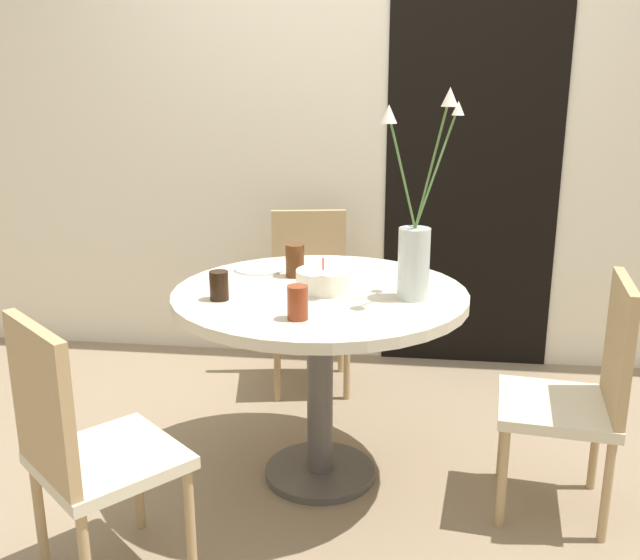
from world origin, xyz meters
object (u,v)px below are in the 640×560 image
flower_vase (415,244)px  drink_glass_1 (298,303)px  chair_right_flank (310,290)px  side_plate (261,268)px  chair_far_back (582,387)px  drink_glass_0 (219,286)px  birthday_cake (323,280)px  chair_near_front (82,443)px  drink_glass_2 (295,261)px

flower_vase → drink_glass_1: (-0.37, -0.27, -0.14)m
chair_right_flank → side_plate: chair_right_flank is taller
chair_right_flank → side_plate: 0.73m
drink_glass_1 → chair_far_back: bearing=12.6°
flower_vase → side_plate: bearing=152.7°
chair_far_back → drink_glass_0: (-1.28, -0.04, 0.33)m
chair_far_back → birthday_cake: (-0.93, 0.11, 0.32)m
chair_right_flank → chair_near_front: size_ratio=1.00×
chair_near_front → chair_far_back: (1.56, 0.60, 0.00)m
drink_glass_2 → drink_glass_1: bearing=-79.7°
chair_far_back → drink_glass_1: drink_glass_1 is taller
chair_right_flank → drink_glass_2: size_ratio=6.81×
chair_right_flank → chair_far_back: same height
flower_vase → drink_glass_0: size_ratio=7.04×
chair_near_front → drink_glass_0: bearing=-75.9°
birthday_cake → side_plate: (-0.29, 0.27, -0.03)m
chair_far_back → birthday_cake: birthday_cake is taller
chair_far_back → side_plate: (-1.22, 0.38, 0.29)m
chair_right_flank → drink_glass_1: bearing=-94.1°
drink_glass_0 → drink_glass_2: bearing=57.4°
flower_vase → drink_glass_2: flower_vase is taller
flower_vase → drink_glass_2: bearing=153.1°
flower_vase → drink_glass_1: bearing=-143.6°
side_plate → drink_glass_0: (-0.06, -0.42, 0.05)m
chair_near_front → drink_glass_2: drink_glass_2 is taller
chair_right_flank → drink_glass_1: size_ratio=7.85×
chair_far_back → drink_glass_1: size_ratio=7.85×
chair_far_back → chair_near_front: bearing=-61.9°
chair_right_flank → drink_glass_2: (0.05, -0.75, 0.35)m
drink_glass_0 → flower_vase: bearing=8.5°
side_plate → drink_glass_2: (0.16, -0.09, 0.06)m
drink_glass_2 → chair_right_flank: bearing=93.8°
drink_glass_2 → birthday_cake: bearing=-53.1°
flower_vase → drink_glass_2: (-0.47, 0.24, -0.14)m
chair_near_front → flower_vase: size_ratio=1.21×
birthday_cake → drink_glass_0: 0.39m
birthday_cake → flower_vase: 0.37m
birthday_cake → chair_right_flank: bearing=101.2°
birthday_cake → drink_glass_0: bearing=-155.6°
chair_near_front → chair_far_back: bearing=-118.1°
side_plate → drink_glass_1: drink_glass_1 is taller
flower_vase → drink_glass_1: size_ratio=6.50×
chair_right_flank → flower_vase: bearing=-73.0°
drink_glass_0 → chair_far_back: bearing=2.0°
birthday_cake → chair_near_front: bearing=-131.3°
side_plate → birthday_cake: bearing=-42.2°
drink_glass_2 → drink_glass_0: bearing=-122.6°
chair_near_front → flower_vase: bearing=-104.8°
chair_right_flank → chair_near_front: same height
chair_far_back → drink_glass_2: (-1.06, 0.29, 0.35)m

